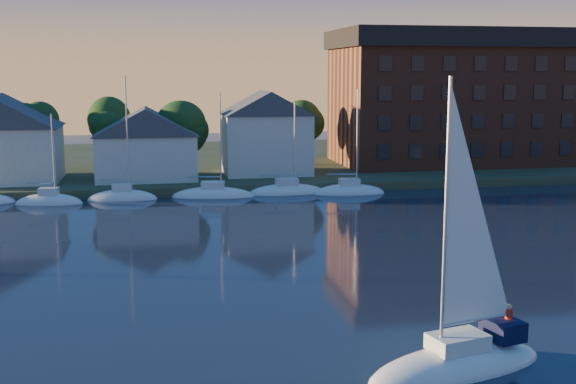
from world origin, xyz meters
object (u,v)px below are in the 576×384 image
object	(u,v)px
clubhouse_east	(266,132)
hero_sailboat	(460,357)
clubhouse_centre	(146,143)
condo_block	(452,96)

from	to	relation	value
clubhouse_east	hero_sailboat	distance (m)	56.60
hero_sailboat	clubhouse_centre	bearing A→B (deg)	-89.36
clubhouse_east	hero_sailboat	world-z (taller)	hero_sailboat
clubhouse_east	hero_sailboat	size ratio (longest dim) A/B	0.75
clubhouse_centre	hero_sailboat	size ratio (longest dim) A/B	0.83
hero_sailboat	clubhouse_east	bearing A→B (deg)	-103.82
clubhouse_east	condo_block	bearing A→B (deg)	12.89
clubhouse_centre	clubhouse_east	world-z (taller)	clubhouse_east
clubhouse_east	hero_sailboat	bearing A→B (deg)	-90.45
clubhouse_east	clubhouse_centre	bearing A→B (deg)	-171.87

